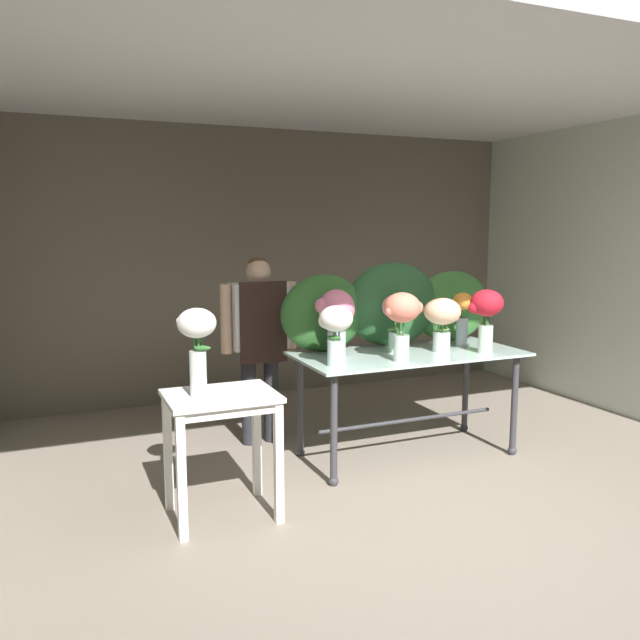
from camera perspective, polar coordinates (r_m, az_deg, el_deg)
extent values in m
plane|color=gray|center=(5.25, 3.31, -11.32)|extent=(8.66, 8.66, 0.00)
cube|color=#706656|center=(6.77, -4.03, 5.03)|extent=(5.51, 0.12, 2.74)
cube|color=silver|center=(6.66, 25.25, 4.19)|extent=(0.12, 4.05, 2.74)
cube|color=silver|center=(5.04, 3.60, 20.21)|extent=(5.63, 4.05, 0.12)
cube|color=#AECDC3|center=(4.92, 7.90, -2.99)|extent=(1.73, 0.83, 0.02)
cylinder|color=#38383D|center=(4.41, 1.24, -9.75)|extent=(0.05, 0.05, 0.80)
sphere|color=#38383D|center=(4.54, 1.22, -14.17)|extent=(0.07, 0.07, 0.07)
cylinder|color=#38383D|center=(5.20, 16.93, -7.27)|extent=(0.05, 0.05, 0.80)
sphere|color=#38383D|center=(5.31, 16.76, -11.09)|extent=(0.07, 0.07, 0.07)
cylinder|color=#38383D|center=(4.96, -1.78, -7.66)|extent=(0.05, 0.05, 0.80)
sphere|color=#38383D|center=(5.08, -1.76, -11.65)|extent=(0.07, 0.07, 0.07)
cylinder|color=#38383D|center=(5.68, 12.85, -5.79)|extent=(0.05, 0.05, 0.80)
sphere|color=#38383D|center=(5.78, 12.73, -9.33)|extent=(0.07, 0.07, 0.07)
cylinder|color=#38383D|center=(5.05, 7.78, -8.86)|extent=(1.53, 0.03, 0.03)
cube|color=white|center=(3.91, -8.85, -6.70)|extent=(0.66, 0.51, 0.03)
cube|color=white|center=(3.92, -8.84, -7.34)|extent=(0.60, 0.45, 0.06)
cube|color=white|center=(3.77, -12.25, -13.58)|extent=(0.05, 0.05, 0.75)
cube|color=white|center=(3.91, -3.71, -12.60)|extent=(0.05, 0.05, 0.75)
cube|color=white|center=(4.17, -13.40, -11.44)|extent=(0.05, 0.05, 0.75)
cube|color=white|center=(4.29, -5.66, -10.65)|extent=(0.05, 0.05, 0.75)
cylinder|color=#232328|center=(5.26, -6.36, -6.81)|extent=(0.12, 0.12, 0.79)
cylinder|color=#232328|center=(5.31, -4.36, -6.62)|extent=(0.12, 0.12, 0.79)
cube|color=silver|center=(5.15, -5.46, 0.38)|extent=(0.45, 0.22, 0.53)
cube|color=black|center=(5.05, -5.06, -0.24)|extent=(0.38, 0.02, 0.65)
cylinder|color=#D8AD8E|center=(5.08, -8.37, 0.09)|extent=(0.09, 0.09, 0.55)
cylinder|color=#D8AD8E|center=(5.24, -2.63, 0.43)|extent=(0.09, 0.09, 0.55)
sphere|color=#D8AD8E|center=(5.11, -5.51, 4.32)|extent=(0.20, 0.20, 0.20)
ellipsoid|color=brown|center=(5.13, -5.59, 5.06)|extent=(0.15, 0.15, 0.09)
ellipsoid|color=#2D6028|center=(4.86, 0.32, 0.60)|extent=(0.69, 0.23, 0.59)
ellipsoid|color=#28562D|center=(5.12, 6.45, 1.40)|extent=(0.82, 0.31, 0.67)
ellipsoid|color=#387033|center=(5.43, 11.63, 1.22)|extent=(0.74, 0.22, 0.58)
cylinder|color=silver|center=(5.23, 12.53, -1.04)|extent=(0.09, 0.09, 0.23)
cylinder|color=#9EBCB2|center=(5.24, 12.50, -1.73)|extent=(0.08, 0.08, 0.10)
cylinder|color=#387033|center=(5.23, 12.76, -0.49)|extent=(0.01, 0.01, 0.31)
cylinder|color=#387033|center=(5.23, 12.43, -0.48)|extent=(0.01, 0.01, 0.31)
cylinder|color=#387033|center=(5.21, 12.36, -0.51)|extent=(0.01, 0.01, 0.31)
cylinder|color=#387033|center=(5.20, 12.67, -0.54)|extent=(0.01, 0.01, 0.31)
ellipsoid|color=orange|center=(5.19, 12.61, 1.64)|extent=(0.16, 0.16, 0.14)
sphere|color=orange|center=(5.18, 12.01, 1.56)|extent=(0.07, 0.07, 0.07)
ellipsoid|color=#477F3D|center=(5.22, 12.52, 0.44)|extent=(0.07, 0.11, 0.03)
cylinder|color=silver|center=(4.58, 7.27, -2.51)|extent=(0.11, 0.11, 0.19)
cylinder|color=#9EBCB2|center=(4.59, 7.26, -3.15)|extent=(0.10, 0.10, 0.08)
cylinder|color=#2D6028|center=(4.57, 7.43, -1.61)|extent=(0.01, 0.01, 0.31)
cylinder|color=#2D6028|center=(4.59, 7.05, -1.57)|extent=(0.01, 0.01, 0.31)
cylinder|color=#2D6028|center=(4.55, 6.94, -1.65)|extent=(0.01, 0.01, 0.31)
cylinder|color=#2D6028|center=(4.55, 7.41, -1.67)|extent=(0.01, 0.01, 0.31)
ellipsoid|color=#EF7A60|center=(4.53, 7.34, 1.11)|extent=(0.26, 0.26, 0.21)
sphere|color=#EF7A60|center=(4.46, 6.21, 0.77)|extent=(0.06, 0.06, 0.06)
sphere|color=#EF7A60|center=(4.58, 8.59, 1.10)|extent=(0.10, 0.10, 0.10)
cylinder|color=silver|center=(4.71, 1.48, -2.15)|extent=(0.14, 0.14, 0.19)
cylinder|color=#9EBCB2|center=(4.72, 1.48, -2.78)|extent=(0.13, 0.13, 0.08)
cylinder|color=#387033|center=(4.71, 1.68, -1.55)|extent=(0.01, 0.01, 0.26)
cylinder|color=#387033|center=(4.72, 1.43, -1.53)|extent=(0.01, 0.01, 0.26)
cylinder|color=#387033|center=(4.69, 1.20, -1.58)|extent=(0.01, 0.01, 0.26)
cylinder|color=#387033|center=(4.67, 1.56, -1.64)|extent=(0.01, 0.01, 0.26)
ellipsoid|color=pink|center=(4.66, 1.49, 1.03)|extent=(0.27, 0.27, 0.28)
sphere|color=pink|center=(4.62, 0.22, 1.26)|extent=(0.11, 0.11, 0.11)
sphere|color=pink|center=(4.73, 2.17, 0.56)|extent=(0.07, 0.07, 0.07)
ellipsoid|color=#477F3D|center=(4.71, 1.55, -0.76)|extent=(0.11, 0.09, 0.03)
cylinder|color=silver|center=(4.99, 14.53, -1.66)|extent=(0.11, 0.11, 0.21)
cylinder|color=#9EBCB2|center=(5.00, 14.51, -2.33)|extent=(0.10, 0.10, 0.09)
cylinder|color=#2D6028|center=(4.99, 14.71, -0.97)|extent=(0.01, 0.01, 0.31)
cylinder|color=#2D6028|center=(4.99, 14.37, -0.96)|extent=(0.01, 0.01, 0.31)
cylinder|color=#2D6028|center=(4.96, 14.59, -1.02)|extent=(0.01, 0.01, 0.31)
ellipsoid|color=red|center=(4.95, 14.65, 1.49)|extent=(0.25, 0.25, 0.20)
sphere|color=red|center=(4.90, 13.58, 1.07)|extent=(0.09, 0.09, 0.09)
cylinder|color=silver|center=(4.89, 6.74, -1.97)|extent=(0.11, 0.11, 0.16)
cylinder|color=#9EBCB2|center=(4.90, 6.73, -2.48)|extent=(0.10, 0.10, 0.07)
cylinder|color=#2D6028|center=(4.90, 6.99, -1.09)|extent=(0.01, 0.01, 0.28)
cylinder|color=#2D6028|center=(4.90, 6.48, -1.08)|extent=(0.01, 0.01, 0.28)
cylinder|color=#2D6028|center=(4.86, 6.72, -1.15)|extent=(0.01, 0.01, 0.28)
ellipsoid|color=#EFB2BC|center=(4.85, 6.79, 1.19)|extent=(0.21, 0.21, 0.18)
sphere|color=#EFB2BC|center=(4.79, 6.17, 1.36)|extent=(0.08, 0.08, 0.08)
sphere|color=#EFB2BC|center=(4.91, 7.52, 1.28)|extent=(0.09, 0.09, 0.09)
ellipsoid|color=#477F3D|center=(4.87, 6.54, -0.86)|extent=(0.10, 0.05, 0.03)
cylinder|color=silver|center=(4.98, 10.78, -1.91)|extent=(0.13, 0.13, 0.15)
cylinder|color=#9EBCB2|center=(4.99, 10.76, -2.38)|extent=(0.12, 0.12, 0.06)
cylinder|color=#2D6028|center=(5.00, 11.08, -1.26)|extent=(0.01, 0.01, 0.24)
cylinder|color=#2D6028|center=(5.00, 10.70, -1.24)|extent=(0.01, 0.01, 0.24)
cylinder|color=#2D6028|center=(4.95, 10.49, -1.33)|extent=(0.01, 0.01, 0.24)
cylinder|color=#2D6028|center=(4.94, 10.92, -1.36)|extent=(0.01, 0.01, 0.24)
ellipsoid|color=#F4B78E|center=(4.95, 10.85, 0.77)|extent=(0.28, 0.28, 0.20)
sphere|color=#F4B78E|center=(5.00, 11.90, 0.35)|extent=(0.08, 0.08, 0.08)
ellipsoid|color=#477F3D|center=(4.96, 10.97, -0.84)|extent=(0.11, 0.06, 0.03)
cylinder|color=silver|center=(4.41, 1.43, -2.96)|extent=(0.12, 0.12, 0.18)
cylinder|color=#9EBCB2|center=(4.42, 1.42, -3.58)|extent=(0.11, 0.11, 0.07)
cylinder|color=#477F3D|center=(4.41, 1.71, -2.24)|extent=(0.01, 0.01, 0.26)
cylinder|color=#477F3D|center=(4.41, 1.26, -2.23)|extent=(0.01, 0.01, 0.26)
cylinder|color=#477F3D|center=(4.38, 1.37, -2.31)|extent=(0.01, 0.01, 0.26)
ellipsoid|color=white|center=(4.36, 1.44, 0.13)|extent=(0.23, 0.23, 0.18)
sphere|color=white|center=(4.36, 0.53, -0.08)|extent=(0.11, 0.11, 0.11)
ellipsoid|color=#2D6028|center=(4.38, 1.26, -1.59)|extent=(0.10, 0.09, 0.03)
cylinder|color=silver|center=(3.84, -10.81, -4.71)|extent=(0.10, 0.10, 0.27)
cylinder|color=#9EBCB2|center=(3.86, -10.78, -5.80)|extent=(0.09, 0.09, 0.11)
cylinder|color=#387033|center=(3.84, -10.47, -3.76)|extent=(0.01, 0.01, 0.37)
cylinder|color=#387033|center=(3.84, -10.92, -3.77)|extent=(0.01, 0.01, 0.37)
cylinder|color=#387033|center=(3.83, -11.05, -3.81)|extent=(0.01, 0.01, 0.37)
cylinder|color=#387033|center=(3.81, -10.74, -3.84)|extent=(0.01, 0.01, 0.37)
ellipsoid|color=white|center=(3.78, -10.94, -0.26)|extent=(0.23, 0.23, 0.18)
sphere|color=white|center=(3.77, -12.31, -0.11)|extent=(0.05, 0.05, 0.05)
sphere|color=white|center=(3.78, -9.79, -0.53)|extent=(0.07, 0.07, 0.07)
ellipsoid|color=#2D6028|center=(3.79, -10.46, -2.48)|extent=(0.11, 0.07, 0.03)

